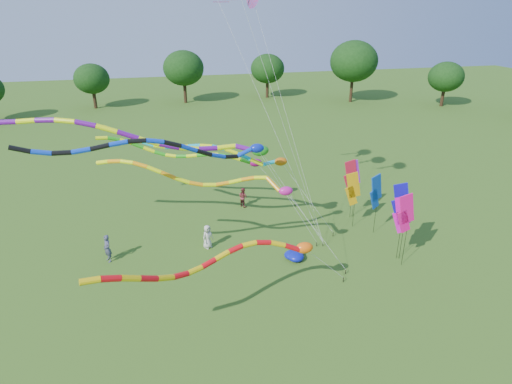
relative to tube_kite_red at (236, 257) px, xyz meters
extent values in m
plane|color=#305C18|center=(4.23, 1.68, -3.75)|extent=(160.00, 160.00, 0.00)
cylinder|color=#382314|center=(42.09, 43.53, -2.13)|extent=(0.50, 0.50, 3.25)
ellipsoid|color=black|center=(42.09, 43.53, 2.12)|extent=(6.87, 6.87, 5.84)
cylinder|color=#382314|center=(27.79, 47.65, -2.26)|extent=(0.50, 0.50, 2.97)
ellipsoid|color=black|center=(27.79, 47.65, 1.62)|extent=(6.28, 6.28, 5.34)
cylinder|color=#382314|center=(15.65, 54.79, -2.46)|extent=(0.50, 0.50, 2.58)
ellipsoid|color=black|center=(15.65, 54.79, 0.90)|extent=(5.44, 5.44, 4.63)
cylinder|color=#382314|center=(1.54, 55.46, -2.09)|extent=(0.50, 0.50, 3.33)
ellipsoid|color=black|center=(1.54, 55.46, 2.26)|extent=(7.03, 7.03, 5.98)
cylinder|color=#382314|center=(-11.64, 50.92, -2.16)|extent=(0.50, 0.50, 3.19)
ellipsoid|color=black|center=(-11.64, 50.92, 2.01)|extent=(6.73, 6.73, 5.72)
cylinder|color=black|center=(6.48, 1.94, -3.60)|extent=(0.05, 0.05, 0.30)
cylinder|color=silver|center=(5.10, 1.51, -2.05)|extent=(0.02, 0.02, 4.06)
ellipsoid|color=#FF600D|center=(3.71, 1.09, -0.63)|extent=(0.91, 0.59, 0.59)
cylinder|color=red|center=(3.00, 0.97, -0.44)|extent=(0.27, 0.27, 0.84)
cylinder|color=yellow|center=(2.25, 0.93, -0.11)|extent=(0.27, 0.27, 0.81)
cylinder|color=red|center=(1.50, 0.85, 0.11)|extent=(0.27, 0.27, 0.76)
cylinder|color=yellow|center=(0.78, 0.73, 0.19)|extent=(0.27, 0.27, 0.73)
cylinder|color=red|center=(0.07, 0.54, 0.13)|extent=(0.27, 0.27, 0.74)
cylinder|color=yellow|center=(-0.62, 0.28, 0.01)|extent=(0.27, 0.27, 0.75)
cylinder|color=red|center=(-1.29, -0.04, -0.11)|extent=(0.27, 0.27, 0.75)
cylinder|color=yellow|center=(-1.94, -0.40, -0.14)|extent=(0.27, 0.27, 0.75)
cylinder|color=red|center=(-2.59, -0.79, -0.04)|extent=(0.27, 0.27, 0.78)
cylinder|color=yellow|center=(-3.23, -1.19, 0.20)|extent=(0.27, 0.27, 0.81)
cylinder|color=red|center=(-3.88, -1.57, 0.53)|extent=(0.27, 0.27, 0.83)
cylinder|color=yellow|center=(-4.54, -1.92, 0.89)|extent=(0.27, 0.27, 0.82)
cylinder|color=red|center=(-5.22, -2.20, 1.18)|extent=(0.27, 0.27, 0.77)
cylinder|color=yellow|center=(-5.92, -2.43, 1.35)|extent=(0.27, 0.27, 0.74)
cylinder|color=black|center=(6.93, 2.64, -3.60)|extent=(0.05, 0.05, 0.30)
cylinder|color=silver|center=(5.19, 3.14, -1.00)|extent=(0.02, 0.02, 6.13)
ellipsoid|color=#CD168C|center=(3.44, 3.64, 1.47)|extent=(0.78, 0.50, 0.50)
cylinder|color=#FF9D0D|center=(2.84, 4.08, 1.74)|extent=(0.23, 0.23, 1.03)
cylinder|color=#F0FF0D|center=(2.25, 4.53, 2.00)|extent=(0.23, 0.23, 0.70)
cylinder|color=#FF9D0D|center=(1.58, 4.71, 1.92)|extent=(0.23, 0.23, 0.71)
cylinder|color=#F0FF0D|center=(0.89, 4.83, 1.79)|extent=(0.23, 0.23, 0.72)
cylinder|color=#FF9D0D|center=(0.19, 4.89, 1.68)|extent=(0.23, 0.23, 0.72)
cylinder|color=#F0FF0D|center=(-0.53, 4.92, 1.68)|extent=(0.23, 0.23, 0.72)
cylinder|color=#FF9D0D|center=(-1.25, 4.92, 1.81)|extent=(0.23, 0.23, 0.75)
cylinder|color=#F0FF0D|center=(-1.97, 4.93, 2.07)|extent=(0.23, 0.23, 0.78)
cylinder|color=#FF9D0D|center=(-2.68, 4.97, 2.41)|extent=(0.23, 0.23, 0.80)
cylinder|color=#F0FF0D|center=(-3.37, 5.06, 2.76)|extent=(0.23, 0.23, 0.77)
cylinder|color=#FF9D0D|center=(-4.05, 5.21, 3.03)|extent=(0.23, 0.23, 0.73)
cylinder|color=#F0FF0D|center=(-4.71, 5.43, 3.16)|extent=(0.23, 0.23, 0.70)
cylinder|color=#FF9D0D|center=(-5.36, 5.70, 3.15)|extent=(0.23, 0.23, 0.71)
cylinder|color=#F0FF0D|center=(-5.98, 6.03, 3.04)|extent=(0.23, 0.23, 0.73)
cylinder|color=black|center=(6.79, 5.91, -3.60)|extent=(0.05, 0.05, 0.30)
cylinder|color=silver|center=(4.76, 6.24, -0.30)|extent=(0.02, 0.02, 7.56)
ellipsoid|color=#1E8E19|center=(2.73, 6.56, 2.87)|extent=(1.01, 0.65, 0.65)
cylinder|color=#600C87|center=(1.88, 6.93, 2.96)|extent=(0.29, 0.29, 1.18)
cylinder|color=#E6F70D|center=(0.84, 7.26, 3.01)|extent=(0.29, 0.29, 1.09)
cylinder|color=#600C87|center=(-0.25, 7.28, 2.99)|extent=(0.29, 0.29, 1.10)
cylinder|color=#E6F70D|center=(-1.34, 7.27, 3.08)|extent=(0.29, 0.29, 1.11)
cylinder|color=#600C87|center=(-2.44, 7.25, 3.31)|extent=(0.29, 0.29, 1.14)
cylinder|color=#E6F70D|center=(-3.54, 7.25, 3.66)|extent=(0.29, 0.29, 1.16)
cylinder|color=#600C87|center=(-4.62, 7.30, 4.08)|extent=(0.29, 0.29, 1.17)
cylinder|color=#E6F70D|center=(-5.70, 7.39, 4.47)|extent=(0.29, 0.29, 1.14)
cylinder|color=#600C87|center=(-6.77, 7.56, 4.77)|extent=(0.29, 0.29, 1.11)
cylinder|color=#E6F70D|center=(-7.83, 7.79, 4.94)|extent=(0.29, 0.29, 1.09)
cylinder|color=#600C87|center=(-8.87, 8.08, 4.96)|extent=(0.29, 0.29, 1.09)
cylinder|color=#E6F70D|center=(-9.91, 8.42, 4.90)|extent=(0.29, 0.29, 1.10)
cylinder|color=#600C87|center=(-10.95, 8.78, 4.81)|extent=(0.29, 0.29, 1.10)
cylinder|color=black|center=(6.39, 5.98, -3.60)|extent=(0.05, 0.05, 0.30)
cylinder|color=silver|center=(4.27, 5.48, 0.04)|extent=(0.02, 0.02, 8.26)
ellipsoid|color=#0B21A4|center=(2.15, 4.98, 3.55)|extent=(0.79, 0.51, 0.51)
cylinder|color=#0C38CB|center=(1.41, 4.83, 3.40)|extent=(0.23, 0.23, 0.86)
cylinder|color=black|center=(0.65, 4.58, 3.32)|extent=(0.23, 0.23, 0.84)
cylinder|color=#0C38CB|center=(-0.09, 4.21, 3.54)|extent=(0.23, 0.23, 0.87)
cylinder|color=black|center=(-0.84, 3.88, 3.88)|extent=(0.23, 0.23, 0.90)
cylinder|color=#0C38CB|center=(-1.60, 3.59, 4.26)|extent=(0.23, 0.23, 0.89)
cylinder|color=black|center=(-2.37, 3.37, 4.60)|extent=(0.23, 0.23, 0.86)
cylinder|color=#0C38CB|center=(-3.16, 3.21, 4.83)|extent=(0.23, 0.23, 0.82)
cylinder|color=black|center=(-3.96, 3.11, 4.93)|extent=(0.23, 0.23, 0.81)
cylinder|color=#0C38CB|center=(-4.78, 3.07, 4.89)|extent=(0.23, 0.23, 0.83)
cylinder|color=black|center=(-5.61, 3.07, 4.77)|extent=(0.23, 0.23, 0.84)
cylinder|color=#0C38CB|center=(-6.43, 3.07, 4.65)|extent=(0.23, 0.23, 0.83)
cylinder|color=black|center=(-7.26, 3.06, 4.62)|extent=(0.23, 0.23, 0.82)
cylinder|color=#0C38CB|center=(-8.07, 3.02, 4.71)|extent=(0.23, 0.23, 0.83)
cylinder|color=black|center=(-8.88, 2.92, 4.94)|extent=(0.23, 0.23, 0.86)
cylinder|color=black|center=(7.94, 6.97, -3.60)|extent=(0.05, 0.05, 0.30)
cylinder|color=silver|center=(6.17, 7.46, -0.95)|extent=(0.02, 0.02, 6.23)
ellipsoid|color=#C4600B|center=(4.41, 7.96, 1.57)|extent=(0.84, 0.54, 0.54)
cylinder|color=#0BADC5|center=(3.64, 7.97, 1.53)|extent=(0.24, 0.24, 0.88)
cylinder|color=#DBE80C|center=(2.82, 7.93, 1.68)|extent=(0.24, 0.24, 0.88)
cylinder|color=#0BADC5|center=(2.05, 8.07, 2.06)|extent=(0.24, 0.24, 0.87)
cylinder|color=#DBE80C|center=(1.29, 8.28, 2.38)|extent=(0.24, 0.24, 0.83)
cylinder|color=#0BADC5|center=(0.56, 8.55, 2.59)|extent=(0.24, 0.24, 0.80)
cylinder|color=#DBE80C|center=(-0.16, 8.88, 2.65)|extent=(0.24, 0.24, 0.80)
cylinder|color=#0BADC5|center=(-0.87, 9.25, 2.59)|extent=(0.24, 0.24, 0.81)
cylinder|color=#DBE80C|center=(-1.57, 9.65, 2.47)|extent=(0.24, 0.24, 0.82)
cylinder|color=#0BADC5|center=(-2.27, 10.04, 2.36)|extent=(0.24, 0.24, 0.81)
cylinder|color=#DBE80C|center=(-2.98, 10.41, 2.35)|extent=(0.24, 0.24, 0.80)
cylinder|color=#0BADC5|center=(-3.70, 10.74, 2.48)|extent=(0.24, 0.24, 0.81)
cylinder|color=#DBE80C|center=(-4.44, 11.00, 2.74)|extent=(0.24, 0.24, 0.84)
cylinder|color=#0BADC5|center=(-5.19, 11.20, 3.08)|extent=(0.24, 0.24, 0.87)
cylinder|color=#DBE80C|center=(-5.97, 11.34, 3.43)|extent=(0.24, 0.24, 0.86)
cylinder|color=black|center=(6.87, 12.01, -3.60)|extent=(0.05, 0.05, 0.30)
cylinder|color=silver|center=(5.35, 12.27, -1.76)|extent=(0.02, 0.02, 4.61)
ellipsoid|color=#850C59|center=(3.82, 12.53, -0.05)|extent=(0.93, 0.60, 0.60)
cylinder|color=#239E15|center=(3.05, 12.39, 0.18)|extent=(0.27, 0.27, 1.06)
cylinder|color=#DDF50C|center=(2.23, 12.28, 0.53)|extent=(0.27, 0.27, 0.83)
cylinder|color=#239E15|center=(1.47, 12.51, 0.71)|extent=(0.27, 0.27, 0.80)
cylinder|color=#DDF50C|center=(0.73, 12.78, 0.74)|extent=(0.27, 0.27, 0.80)
cylinder|color=#239E15|center=(-0.02, 13.09, 0.66)|extent=(0.27, 0.27, 0.82)
cylinder|color=#DDF50C|center=(-0.76, 13.42, 0.54)|extent=(0.27, 0.27, 0.82)
cylinder|color=#239E15|center=(-1.50, 13.72, 0.46)|extent=(0.27, 0.27, 0.80)
cylinder|color=#DDF50C|center=(-2.25, 14.00, 0.48)|extent=(0.27, 0.27, 0.80)
cylinder|color=#239E15|center=(-3.01, 14.22, 0.65)|extent=(0.27, 0.27, 0.82)
cylinder|color=#DDF50C|center=(-3.78, 14.37, 0.93)|extent=(0.27, 0.27, 0.86)
cylinder|color=#239E15|center=(-4.56, 14.46, 1.29)|extent=(0.27, 0.27, 0.87)
cylinder|color=#DDF50C|center=(-5.35, 14.48, 1.64)|extent=(0.27, 0.27, 0.86)
cylinder|color=#239E15|center=(-6.15, 14.46, 1.90)|extent=(0.27, 0.27, 0.83)
cylinder|color=#DDF50C|center=(-6.95, 14.41, 2.02)|extent=(0.27, 0.27, 0.81)
cylinder|color=black|center=(6.73, 5.68, -3.60)|extent=(0.04, 0.04, 0.30)
cylinder|color=silver|center=(3.13, 7.83, 5.41)|extent=(0.01, 0.01, 19.62)
cylinder|color=black|center=(6.73, 5.68, -3.60)|extent=(0.04, 0.04, 0.30)
cylinder|color=silver|center=(3.13, 5.01, 6.10)|extent=(0.01, 0.01, 20.46)
cylinder|color=black|center=(6.73, 5.68, -3.60)|extent=(0.04, 0.04, 0.30)
cylinder|color=silver|center=(4.82, 7.63, 3.88)|extent=(0.01, 0.01, 15.65)
cube|color=purple|center=(1.67, 9.59, 10.95)|extent=(0.90, 0.12, 0.04)
cube|color=purple|center=(1.12, 9.59, 10.83)|extent=(0.90, 0.12, 0.04)
cylinder|color=black|center=(10.63, 2.78, -1.56)|extent=(0.02, 0.02, 4.39)
cube|color=#F10D7A|center=(10.41, 2.77, 0.04)|extent=(1.16, 0.13, 1.93)
cube|color=#F10D7A|center=(10.33, 2.76, -0.76)|extent=(1.01, 0.13, 1.51)
cylinder|color=black|center=(10.86, 6.84, -1.74)|extent=(0.02, 0.02, 4.02)
cube|color=#0B3EA7|center=(10.66, 6.76, -0.34)|extent=(1.11, 0.49, 1.93)
cube|color=#0B3EA7|center=(10.58, 6.73, -1.14)|extent=(0.97, 0.44, 1.51)
cylinder|color=black|center=(10.86, 3.45, -1.79)|extent=(0.02, 0.02, 3.93)
cube|color=#FF0ECE|center=(10.65, 3.50, -0.42)|extent=(1.14, 0.37, 1.93)
cube|color=#FF0ECE|center=(10.57, 3.52, -1.22)|extent=(0.99, 0.33, 1.51)
cylinder|color=black|center=(9.83, 7.99, -1.85)|extent=(0.02, 0.02, 3.79)
cube|color=#DF9C0B|center=(9.61, 8.00, -0.56)|extent=(1.16, 0.16, 1.93)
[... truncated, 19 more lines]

